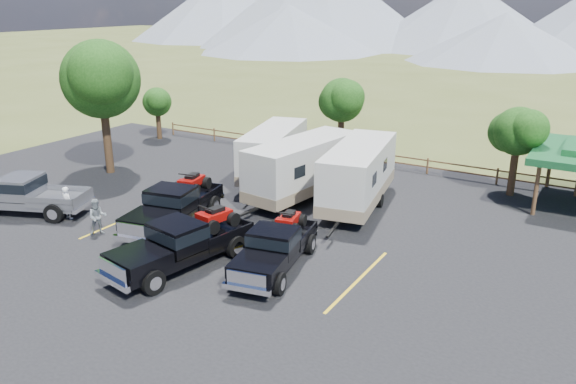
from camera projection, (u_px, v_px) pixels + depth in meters
The scene contains 18 objects.
ground at pixel (163, 286), 20.49m from camera, with size 320.00×320.00×0.00m, color #485122.
asphalt_lot at pixel (213, 255), 22.93m from camera, with size 44.00×34.00×0.04m, color black.
stall_lines at pixel (228, 246), 23.73m from camera, with size 12.12×5.50×0.01m.
tree_big_nw at pixel (101, 79), 32.08m from camera, with size 5.54×5.18×7.84m.
tree_ne_a at pixel (518, 131), 28.84m from camera, with size 3.11×2.92×4.76m.
tree_north at pixel (342, 100), 35.68m from camera, with size 3.46×3.24×5.25m.
tree_nw_small at pixel (157, 102), 41.17m from camera, with size 2.59×2.43×3.85m.
rail_fence at pixel (396, 160), 34.36m from camera, with size 36.12×0.12×1.00m.
mountain_range at pixel (512, 11), 107.71m from camera, with size 209.00×71.00×20.00m.
rig_left at pixel (175, 205), 25.54m from camera, with size 3.16×6.59×2.11m.
rig_center at pixel (183, 242), 21.65m from camera, with size 3.09×6.50×2.08m.
rig_right at pixel (276, 246), 21.52m from camera, with size 2.83×5.85×1.87m.
trailer_left at pixel (274, 153), 32.10m from camera, with size 3.86×8.48×2.95m.
trailer_center at pixel (303, 168), 28.92m from camera, with size 3.24×8.97×3.10m.
trailer_right at pixel (358, 175), 27.75m from camera, with size 3.61×9.06×3.13m.
pickup_silver at pixel (25, 194), 27.06m from camera, with size 6.52×4.19×1.87m.
person_a at pixel (67, 203), 26.47m from camera, with size 0.58×0.38×1.58m, color white.
person_b at pixel (97, 217), 24.67m from camera, with size 0.79×0.62×1.63m, color gray.
Camera 1 is at (13.29, -13.34, 9.91)m, focal length 35.00 mm.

